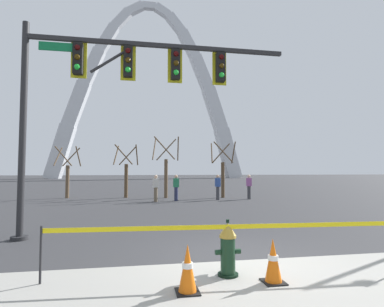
% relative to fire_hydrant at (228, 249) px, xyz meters
% --- Properties ---
extents(ground_plane, '(240.00, 240.00, 0.00)m').
position_rel_fire_hydrant_xyz_m(ground_plane, '(0.57, 0.97, -0.47)').
color(ground_plane, '#333335').
extents(fire_hydrant, '(0.46, 0.48, 0.99)m').
position_rel_fire_hydrant_xyz_m(fire_hydrant, '(0.00, 0.00, 0.00)').
color(fire_hydrant, black).
rests_on(fire_hydrant, ground).
extents(caution_tape_barrier, '(6.59, 0.42, 0.95)m').
position_rel_fire_hydrant_xyz_m(caution_tape_barrier, '(0.13, -0.05, 0.21)').
color(caution_tape_barrier, '#232326').
rests_on(caution_tape_barrier, ground).
extents(traffic_cone_by_hydrant, '(0.36, 0.36, 0.73)m').
position_rel_fire_hydrant_xyz_m(traffic_cone_by_hydrant, '(0.65, -0.46, -0.11)').
color(traffic_cone_by_hydrant, black).
rests_on(traffic_cone_by_hydrant, ground).
extents(traffic_cone_mid_sidewalk, '(0.36, 0.36, 0.73)m').
position_rel_fire_hydrant_xyz_m(traffic_cone_mid_sidewalk, '(-0.82, -0.62, -0.11)').
color(traffic_cone_mid_sidewalk, black).
rests_on(traffic_cone_mid_sidewalk, ground).
extents(traffic_signal_gantry, '(7.82, 0.44, 6.00)m').
position_rel_fire_hydrant_xyz_m(traffic_signal_gantry, '(-2.33, 3.66, 3.94)').
color(traffic_signal_gantry, '#232326').
rests_on(traffic_signal_gantry, ground).
extents(monument_arch, '(46.35, 3.29, 43.77)m').
position_rel_fire_hydrant_xyz_m(monument_arch, '(0.57, 68.50, 18.48)').
color(monument_arch, silver).
rests_on(monument_arch, ground).
extents(tree_far_left, '(1.62, 1.63, 3.48)m').
position_rel_fire_hydrant_xyz_m(tree_far_left, '(-6.33, 16.53, 1.08)').
color(tree_far_left, brown).
rests_on(tree_far_left, ground).
extents(tree_left_mid, '(1.68, 1.69, 3.63)m').
position_rel_fire_hydrant_xyz_m(tree_left_mid, '(-2.42, 16.19, 1.14)').
color(tree_left_mid, brown).
rests_on(tree_left_mid, ground).
extents(tree_center_left, '(1.91, 1.92, 4.14)m').
position_rel_fire_hydrant_xyz_m(tree_center_left, '(0.26, 15.52, 1.37)').
color(tree_center_left, brown).
rests_on(tree_center_left, ground).
extents(tree_center_right, '(1.77, 1.78, 3.82)m').
position_rel_fire_hydrant_xyz_m(tree_center_right, '(4.14, 15.04, 1.23)').
color(tree_center_right, brown).
rests_on(tree_center_right, ground).
extents(pedestrian_walking_left, '(0.32, 0.39, 1.59)m').
position_rel_fire_hydrant_xyz_m(pedestrian_walking_left, '(3.39, 13.53, 0.35)').
color(pedestrian_walking_left, '#38383D').
rests_on(pedestrian_walking_left, ground).
extents(pedestrian_standing_center, '(0.35, 0.22, 1.59)m').
position_rel_fire_hydrant_xyz_m(pedestrian_standing_center, '(0.70, 13.35, 0.35)').
color(pedestrian_standing_center, '#232847').
rests_on(pedestrian_standing_center, ground).
extents(pedestrian_walking_right, '(0.39, 0.31, 1.59)m').
position_rel_fire_hydrant_xyz_m(pedestrian_walking_right, '(-0.55, 13.15, 0.35)').
color(pedestrian_walking_right, brown).
rests_on(pedestrian_walking_right, ground).
extents(pedestrian_near_trees, '(0.38, 0.28, 1.59)m').
position_rel_fire_hydrant_xyz_m(pedestrian_near_trees, '(5.52, 13.66, 0.35)').
color(pedestrian_near_trees, '#38383D').
rests_on(pedestrian_near_trees, ground).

